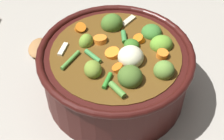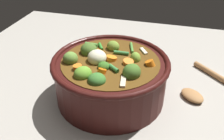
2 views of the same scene
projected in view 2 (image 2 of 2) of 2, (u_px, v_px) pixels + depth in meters
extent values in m
plane|color=#9E998E|center=(111.00, 96.00, 0.69)|extent=(1.10, 1.10, 0.00)
cylinder|color=#38110F|center=(111.00, 80.00, 0.66)|extent=(0.28, 0.28, 0.11)
torus|color=#38110F|center=(110.00, 62.00, 0.63)|extent=(0.30, 0.30, 0.01)
cylinder|color=brown|center=(111.00, 78.00, 0.66)|extent=(0.25, 0.25, 0.10)
ellipsoid|color=olive|center=(113.00, 46.00, 0.68)|extent=(0.05, 0.05, 0.03)
ellipsoid|color=olive|center=(135.00, 58.00, 0.63)|extent=(0.04, 0.04, 0.03)
ellipsoid|color=#386D22|center=(104.00, 67.00, 0.60)|extent=(0.04, 0.04, 0.02)
ellipsoid|color=#3C772E|center=(97.00, 80.00, 0.55)|extent=(0.06, 0.06, 0.03)
ellipsoid|color=olive|center=(70.00, 59.00, 0.62)|extent=(0.05, 0.05, 0.04)
ellipsoid|color=#476727|center=(89.00, 50.00, 0.66)|extent=(0.06, 0.06, 0.04)
ellipsoid|color=#649B2E|center=(83.00, 74.00, 0.57)|extent=(0.06, 0.06, 0.04)
ellipsoid|color=#446D27|center=(132.00, 72.00, 0.57)|extent=(0.05, 0.06, 0.04)
cylinder|color=orange|center=(78.00, 68.00, 0.59)|extent=(0.02, 0.02, 0.02)
cylinder|color=orange|center=(150.00, 64.00, 0.61)|extent=(0.03, 0.03, 0.02)
cylinder|color=orange|center=(112.00, 59.00, 0.63)|extent=(0.04, 0.04, 0.02)
cylinder|color=orange|center=(102.00, 72.00, 0.58)|extent=(0.03, 0.03, 0.02)
cylinder|color=orange|center=(128.00, 63.00, 0.62)|extent=(0.04, 0.04, 0.02)
cylinder|color=orange|center=(100.00, 53.00, 0.65)|extent=(0.03, 0.03, 0.02)
ellipsoid|color=beige|center=(97.00, 58.00, 0.62)|extent=(0.07, 0.07, 0.04)
cylinder|color=#367D3A|center=(114.00, 68.00, 0.59)|extent=(0.03, 0.03, 0.01)
cylinder|color=#3D8742|center=(121.00, 53.00, 0.65)|extent=(0.04, 0.01, 0.01)
cylinder|color=#4D8A37|center=(132.00, 48.00, 0.68)|extent=(0.02, 0.05, 0.01)
cylinder|color=#518936|center=(91.00, 45.00, 0.69)|extent=(0.04, 0.01, 0.01)
cylinder|color=#2E8229|center=(101.00, 46.00, 0.68)|extent=(0.02, 0.03, 0.01)
cube|color=beige|center=(144.00, 51.00, 0.67)|extent=(0.03, 0.03, 0.01)
cube|color=beige|center=(123.00, 82.00, 0.55)|extent=(0.02, 0.04, 0.01)
ellipsoid|color=#A27141|center=(192.00, 95.00, 0.68)|extent=(0.08, 0.08, 0.02)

